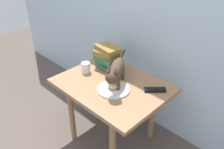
# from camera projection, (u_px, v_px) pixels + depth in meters

# --- Properties ---
(ground_plane) EXTENTS (6.00, 6.00, 0.00)m
(ground_plane) POSITION_uv_depth(u_px,v_px,m) (112.00, 136.00, 2.00)
(ground_plane) COLOR brown
(side_table) EXTENTS (0.80, 0.61, 0.54)m
(side_table) POSITION_uv_depth(u_px,v_px,m) (112.00, 92.00, 1.75)
(side_table) COLOR #9E724C
(side_table) RESTS_ON ground
(plate) EXTENTS (0.23, 0.23, 0.01)m
(plate) POSITION_uv_depth(u_px,v_px,m) (114.00, 89.00, 1.64)
(plate) COLOR white
(plate) RESTS_ON side_table
(bread_roll) EXTENTS (0.09, 0.07, 0.05)m
(bread_roll) POSITION_uv_depth(u_px,v_px,m) (112.00, 85.00, 1.63)
(bread_roll) COLOR #E0BC7A
(bread_roll) RESTS_ON plate
(cat) EXTENTS (0.28, 0.42, 0.23)m
(cat) POSITION_uv_depth(u_px,v_px,m) (116.00, 70.00, 1.62)
(cat) COLOR #4C3828
(cat) RESTS_ON side_table
(book_stack) EXTENTS (0.22, 0.16, 0.19)m
(book_stack) POSITION_uv_depth(u_px,v_px,m) (107.00, 58.00, 1.86)
(book_stack) COLOR #336B4C
(book_stack) RESTS_ON side_table
(candle_jar) EXTENTS (0.07, 0.07, 0.08)m
(candle_jar) POSITION_uv_depth(u_px,v_px,m) (86.00, 68.00, 1.84)
(candle_jar) COLOR silver
(candle_jar) RESTS_ON side_table
(tv_remote) EXTENTS (0.14, 0.14, 0.02)m
(tv_remote) POSITION_uv_depth(u_px,v_px,m) (155.00, 90.00, 1.63)
(tv_remote) COLOR black
(tv_remote) RESTS_ON side_table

